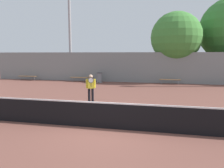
{
  "coord_description": "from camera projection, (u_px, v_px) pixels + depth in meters",
  "views": [
    {
      "loc": [
        1.87,
        -7.4,
        2.68
      ],
      "look_at": [
        -0.96,
        5.41,
        0.88
      ],
      "focal_mm": 35.0,
      "sensor_mm": 36.0,
      "label": 1
    }
  ],
  "objects": [
    {
      "name": "tennis_player",
      "position": [
        91.0,
        86.0,
        12.28
      ],
      "size": [
        0.52,
        0.49,
        1.55
      ],
      "rotation": [
        0.0,
        0.0,
        0.37
      ],
      "color": "black",
      "rests_on": "ground_plane"
    },
    {
      "name": "light_pole_far_right",
      "position": [
        70.0,
        27.0,
        22.36
      ],
      "size": [
        0.9,
        0.6,
        9.55
      ],
      "color": "#939399",
      "rests_on": "ground_plane"
    },
    {
      "name": "back_fence",
      "position": [
        140.0,
        68.0,
        20.58
      ],
      "size": [
        30.58,
        0.06,
        2.86
      ],
      "color": "gray",
      "rests_on": "ground_plane"
    },
    {
      "name": "trash_bin",
      "position": [
        99.0,
        78.0,
        20.69
      ],
      "size": [
        0.55,
        0.55,
        0.94
      ],
      "color": "gray",
      "rests_on": "ground_plane"
    },
    {
      "name": "tree_green_tall",
      "position": [
        176.0,
        37.0,
        20.74
      ],
      "size": [
        4.81,
        4.81,
        6.68
      ],
      "color": "brown",
      "rests_on": "ground_plane"
    },
    {
      "name": "bench_adjacent_court",
      "position": [
        170.0,
        80.0,
        19.46
      ],
      "size": [
        1.84,
        0.4,
        0.45
      ],
      "color": "brown",
      "rests_on": "ground_plane"
    },
    {
      "name": "bench_courtside_far",
      "position": [
        28.0,
        76.0,
        22.5
      ],
      "size": [
        2.0,
        0.4,
        0.45
      ],
      "color": "brown",
      "rests_on": "ground_plane"
    },
    {
      "name": "bench_courtside_near",
      "position": [
        81.0,
        78.0,
        21.25
      ],
      "size": [
        2.18,
        0.4,
        0.45
      ],
      "color": "brown",
      "rests_on": "ground_plane"
    },
    {
      "name": "tennis_net",
      "position": [
        106.0,
        115.0,
        7.86
      ],
      "size": [
        10.91,
        0.09,
        0.97
      ],
      "color": "#99999E",
      "rests_on": "ground_plane"
    },
    {
      "name": "ground_plane",
      "position": [
        106.0,
        128.0,
        7.92
      ],
      "size": [
        100.0,
        100.0,
        0.0
      ],
      "primitive_type": "plane",
      "color": "brown"
    }
  ]
}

